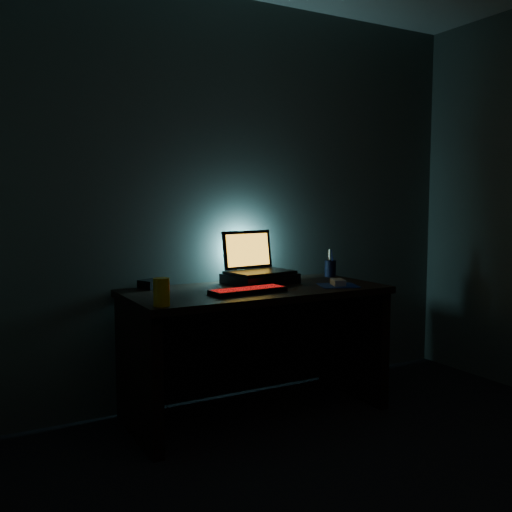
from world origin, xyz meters
The scene contains 10 objects.
room centered at (0.00, 0.00, 1.25)m, with size 3.50×4.00×2.50m.
desk centered at (0.00, 1.67, 0.49)m, with size 1.50×0.70×0.75m.
riser centered at (0.11, 1.77, 0.78)m, with size 0.40×0.30×0.06m, color black.
laptop centered at (0.11, 1.82, 0.87)m, with size 0.41×0.33×0.26m.
keyboard centered at (-0.12, 1.49, 0.76)m, with size 0.45×0.17×0.03m.
mousepad centered at (0.47, 1.46, 0.75)m, with size 0.22×0.20×0.00m, color navy.
mouse centered at (0.47, 1.46, 0.77)m, with size 0.07×0.11×0.03m, color gray.
pen_cup centered at (0.68, 1.82, 0.80)m, with size 0.07×0.07×0.11m, color black.
juice_glass centered at (-0.67, 1.35, 0.82)m, with size 0.08×0.08×0.14m, color #CEA40A.
router centered at (-0.52, 1.91, 0.77)m, with size 0.18×0.16×0.05m.
Camera 1 is at (-1.58, -1.23, 1.25)m, focal length 40.00 mm.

